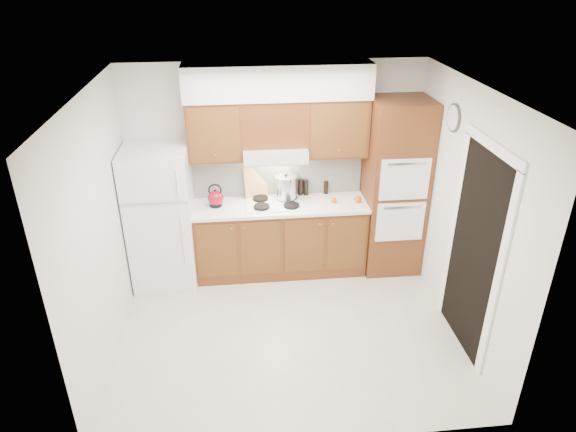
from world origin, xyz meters
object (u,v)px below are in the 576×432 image
(oven_cabinet, at_px, (394,188))
(kettle, at_px, (216,198))
(stock_pot, at_px, (286,187))
(fridge, at_px, (161,217))

(oven_cabinet, height_order, kettle, oven_cabinet)
(oven_cabinet, distance_m, stock_pot, 1.34)
(kettle, bearing_deg, fridge, 168.79)
(kettle, bearing_deg, oven_cabinet, -19.06)
(kettle, height_order, stock_pot, stock_pot)
(fridge, height_order, oven_cabinet, oven_cabinet)
(fridge, bearing_deg, oven_cabinet, 0.70)
(fridge, height_order, stock_pot, fridge)
(oven_cabinet, relative_size, stock_pot, 8.06)
(oven_cabinet, xyz_separation_m, kettle, (-2.19, 0.04, -0.05))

